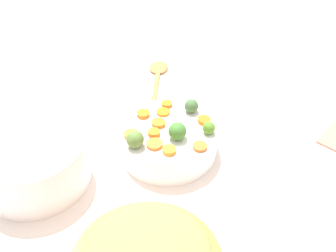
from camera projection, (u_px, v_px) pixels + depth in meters
tabletop at (167, 164)px, 1.00m from camera, size 2.40×2.40×0.02m
serving_bowl_carrots at (168, 140)px, 1.00m from camera, size 0.24×0.24×0.07m
carrot_slice_0 at (200, 146)px, 0.92m from camera, size 0.04×0.04×0.01m
carrot_slice_1 at (169, 150)px, 0.91m from camera, size 0.04×0.04×0.01m
carrot_slice_2 at (143, 114)px, 1.01m from camera, size 0.05×0.05×0.01m
carrot_slice_3 at (163, 112)px, 1.02m from camera, size 0.05×0.05×0.01m
carrot_slice_4 at (154, 133)px, 0.96m from camera, size 0.03×0.03×0.01m
carrot_slice_5 at (167, 104)px, 1.04m from camera, size 0.04×0.04×0.01m
carrot_slice_6 at (155, 144)px, 0.93m from camera, size 0.05×0.05×0.01m
carrot_slice_7 at (159, 123)px, 0.98m from camera, size 0.05×0.05×0.01m
carrot_slice_8 at (131, 135)px, 0.95m from camera, size 0.04×0.04×0.01m
carrot_slice_9 at (204, 120)px, 0.99m from camera, size 0.04×0.04×0.01m
brussels_sprout_0 at (209, 128)px, 0.96m from camera, size 0.03×0.03×0.03m
brussels_sprout_1 at (192, 106)px, 1.02m from camera, size 0.04×0.04×0.04m
brussels_sprout_2 at (135, 139)px, 0.92m from camera, size 0.04×0.04×0.04m
brussels_sprout_3 at (177, 131)px, 0.94m from camera, size 0.04×0.04×0.04m
wooden_spoon at (158, 74)px, 1.28m from camera, size 0.15×0.26×0.01m
casserole_dish at (33, 161)px, 0.91m from camera, size 0.25×0.25×0.12m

